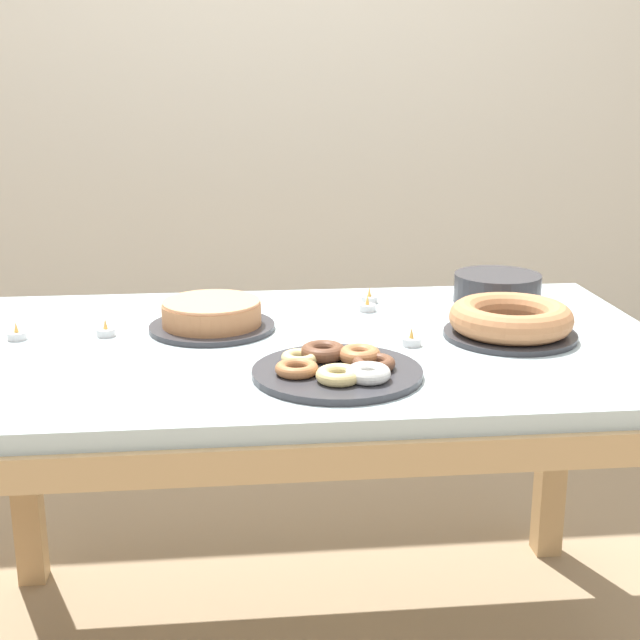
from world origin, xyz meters
TOP-DOWN VIEW (x-y plane):
  - wall_back at (0.00, 1.69)m, footprint 8.00×0.10m
  - dining_table at (0.00, 0.00)m, footprint 1.54×0.93m
  - cake_chocolate_round at (-0.20, 0.10)m, footprint 0.27×0.27m
  - cake_golden_bundt at (0.43, -0.02)m, footprint 0.28×0.28m
  - pastry_platter at (0.03, -0.23)m, footprint 0.32×0.32m
  - plate_stack at (0.48, 0.28)m, footprint 0.21×0.21m
  - tealight_right_edge at (-0.43, 0.08)m, footprint 0.04×0.04m
  - tealight_left_edge at (0.21, -0.06)m, footprint 0.04×0.04m
  - tealight_near_cakes at (-0.61, 0.07)m, footprint 0.04×0.04m
  - tealight_centre at (0.17, 0.30)m, footprint 0.04×0.04m
  - tealight_near_front at (0.16, 0.22)m, footprint 0.04×0.04m

SIDE VIEW (x-z plane):
  - dining_table at x=0.00m, z-range 0.29..1.06m
  - tealight_right_edge at x=-0.43m, z-range 0.76..0.80m
  - tealight_left_edge at x=0.21m, z-range 0.76..0.80m
  - tealight_near_cakes at x=-0.61m, z-range 0.76..0.80m
  - tealight_centre at x=0.17m, z-range 0.76..0.80m
  - tealight_near_front at x=0.16m, z-range 0.76..0.80m
  - pastry_platter at x=0.03m, z-range 0.76..0.81m
  - cake_chocolate_round at x=-0.20m, z-range 0.77..0.83m
  - plate_stack at x=0.48m, z-range 0.77..0.84m
  - cake_golden_bundt at x=0.43m, z-range 0.77..0.84m
  - wall_back at x=0.00m, z-range 0.00..2.60m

